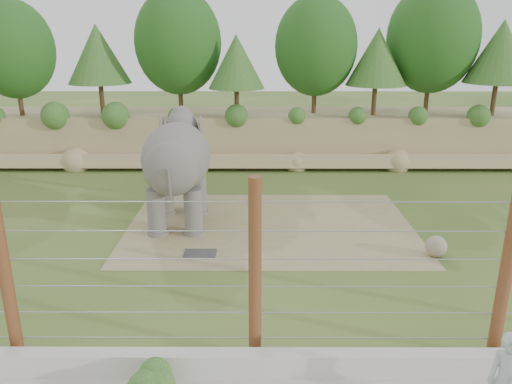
{
  "coord_description": "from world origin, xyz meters",
  "views": [
    {
      "loc": [
        0.05,
        -13.46,
        6.59
      ],
      "look_at": [
        0.0,
        2.0,
        1.6
      ],
      "focal_mm": 35.0,
      "sensor_mm": 36.0,
      "label": 1
    }
  ],
  "objects_px": {
    "stone_ball": "(436,246)",
    "zookeeper": "(506,381)",
    "elephant": "(177,173)",
    "barrier_fence": "(255,273)"
  },
  "relations": [
    {
      "from": "stone_ball",
      "to": "zookeeper",
      "type": "xyz_separation_m",
      "value": [
        -1.2,
        -6.84,
        0.55
      ]
    },
    {
      "from": "elephant",
      "to": "zookeeper",
      "type": "height_order",
      "value": "elephant"
    },
    {
      "from": "elephant",
      "to": "zookeeper",
      "type": "relative_size",
      "value": 2.64
    },
    {
      "from": "stone_ball",
      "to": "zookeeper",
      "type": "relative_size",
      "value": 0.37
    },
    {
      "from": "barrier_fence",
      "to": "stone_ball",
      "type": "bearing_deg",
      "value": 42.25
    },
    {
      "from": "stone_ball",
      "to": "zookeeper",
      "type": "distance_m",
      "value": 6.96
    },
    {
      "from": "stone_ball",
      "to": "elephant",
      "type": "bearing_deg",
      "value": 161.5
    },
    {
      "from": "elephant",
      "to": "barrier_fence",
      "type": "distance_m",
      "value": 8.23
    },
    {
      "from": "elephant",
      "to": "zookeeper",
      "type": "bearing_deg",
      "value": -55.58
    },
    {
      "from": "barrier_fence",
      "to": "zookeeper",
      "type": "bearing_deg",
      "value": -23.16
    }
  ]
}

